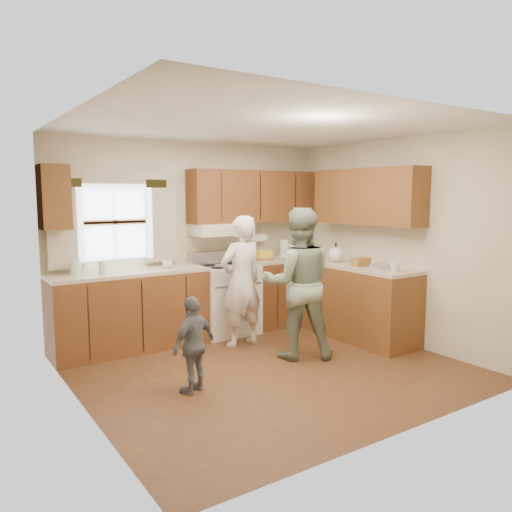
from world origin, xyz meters
TOP-DOWN VIEW (x-y plane):
  - room at (0.00, 0.00)m, footprint 3.80×3.80m
  - kitchen_fixtures at (0.61, 1.08)m, footprint 3.80×2.25m
  - stove at (0.30, 1.44)m, footprint 0.76×0.67m
  - woman_left at (0.19, 0.85)m, footprint 0.60×0.42m
  - woman_right at (0.49, 0.14)m, footprint 1.02×0.95m
  - child at (-0.94, -0.13)m, footprint 0.57×0.40m

SIDE VIEW (x-z plane):
  - child at x=-0.94m, z-range 0.00..0.90m
  - stove at x=0.30m, z-range -0.07..1.00m
  - woman_left at x=0.19m, z-range 0.00..1.58m
  - kitchen_fixtures at x=0.61m, z-range -0.24..1.91m
  - woman_right at x=0.49m, z-range 0.00..1.68m
  - room at x=0.00m, z-range -0.65..3.15m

